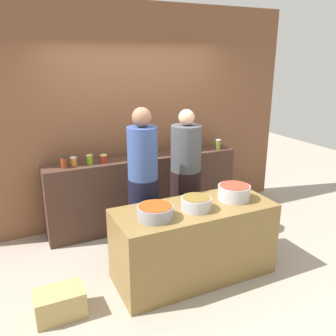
% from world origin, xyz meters
% --- Properties ---
extents(ground, '(12.00, 12.00, 0.00)m').
position_xyz_m(ground, '(0.00, 0.00, 0.00)').
color(ground, '#A29586').
extents(storefront_wall, '(4.80, 0.12, 3.00)m').
position_xyz_m(storefront_wall, '(0.00, 1.45, 1.50)').
color(storefront_wall, brown).
rests_on(storefront_wall, ground).
extents(display_shelf, '(2.70, 0.36, 1.00)m').
position_xyz_m(display_shelf, '(0.00, 1.10, 0.50)').
color(display_shelf, '#442C21').
rests_on(display_shelf, ground).
extents(prep_table, '(1.70, 0.70, 0.81)m').
position_xyz_m(prep_table, '(0.00, -0.30, 0.40)').
color(prep_table, olive).
rests_on(prep_table, ground).
extents(preserve_jar_0, '(0.07, 0.07, 0.14)m').
position_xyz_m(preserve_jar_0, '(-1.08, 1.05, 1.07)').
color(preserve_jar_0, '#9A341A').
rests_on(preserve_jar_0, display_shelf).
extents(preserve_jar_1, '(0.08, 0.08, 0.11)m').
position_xyz_m(preserve_jar_1, '(-0.95, 1.11, 1.05)').
color(preserve_jar_1, orange).
rests_on(preserve_jar_1, display_shelf).
extents(preserve_jar_2, '(0.08, 0.08, 0.12)m').
position_xyz_m(preserve_jar_2, '(-0.75, 1.08, 1.06)').
color(preserve_jar_2, olive).
rests_on(preserve_jar_2, display_shelf).
extents(preserve_jar_3, '(0.09, 0.09, 0.11)m').
position_xyz_m(preserve_jar_3, '(-0.58, 1.07, 1.05)').
color(preserve_jar_3, '#A3291C').
rests_on(preserve_jar_3, display_shelf).
extents(preserve_jar_4, '(0.08, 0.08, 0.10)m').
position_xyz_m(preserve_jar_4, '(-0.15, 1.16, 1.05)').
color(preserve_jar_4, brown).
rests_on(preserve_jar_4, display_shelf).
extents(preserve_jar_5, '(0.08, 0.08, 0.13)m').
position_xyz_m(preserve_jar_5, '(-0.04, 1.12, 1.06)').
color(preserve_jar_5, olive).
rests_on(preserve_jar_5, display_shelf).
extents(preserve_jar_6, '(0.07, 0.07, 0.11)m').
position_xyz_m(preserve_jar_6, '(0.52, 1.11, 1.05)').
color(preserve_jar_6, brown).
rests_on(preserve_jar_6, display_shelf).
extents(preserve_jar_7, '(0.07, 0.07, 0.10)m').
position_xyz_m(preserve_jar_7, '(0.86, 1.14, 1.05)').
color(preserve_jar_7, '#A33819').
rests_on(preserve_jar_7, display_shelf).
extents(preserve_jar_8, '(0.08, 0.08, 0.15)m').
position_xyz_m(preserve_jar_8, '(1.14, 1.03, 1.07)').
color(preserve_jar_8, olive).
rests_on(preserve_jar_8, display_shelf).
extents(cooking_pot_left, '(0.35, 0.35, 0.13)m').
position_xyz_m(cooking_pot_left, '(-0.48, -0.37, 0.87)').
color(cooking_pot_left, gray).
rests_on(cooking_pot_left, prep_table).
extents(cooking_pot_center, '(0.31, 0.31, 0.13)m').
position_xyz_m(cooking_pot_center, '(-0.02, -0.36, 0.87)').
color(cooking_pot_center, '#B7B7BC').
rests_on(cooking_pot_center, prep_table).
extents(cooking_pot_right, '(0.35, 0.35, 0.16)m').
position_xyz_m(cooking_pot_right, '(0.49, -0.30, 0.89)').
color(cooking_pot_right, '#B7B7BC').
rests_on(cooking_pot_right, prep_table).
extents(cook_with_tongs, '(0.35, 0.35, 1.78)m').
position_xyz_m(cook_with_tongs, '(-0.32, 0.34, 0.81)').
color(cook_with_tongs, black).
rests_on(cook_with_tongs, ground).
extents(cook_in_cap, '(0.39, 0.39, 1.70)m').
position_xyz_m(cook_in_cap, '(0.32, 0.51, 0.77)').
color(cook_in_cap, black).
rests_on(cook_in_cap, ground).
extents(bread_crate, '(0.45, 0.29, 0.26)m').
position_xyz_m(bread_crate, '(-1.43, -0.34, 0.13)').
color(bread_crate, tan).
rests_on(bread_crate, ground).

